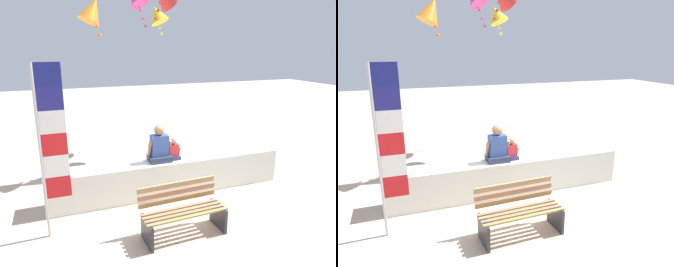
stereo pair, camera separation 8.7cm
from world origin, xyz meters
The scene contains 8 objects.
ground_plane centered at (0.00, 0.00, 0.00)m, with size 40.00×40.00×0.00m, color beige.
seawall_ledge centered at (0.00, 0.80, 0.39)m, with size 5.26×0.61×0.78m, color silver.
park_bench centered at (-0.36, -0.80, 0.41)m, with size 1.51×0.67×0.88m.
person_adult centered at (-0.24, 0.79, 1.09)m, with size 0.53×0.39×0.81m.
person_child centered at (0.09, 0.79, 0.96)m, with size 0.32×0.23×0.49m.
flag_banner centered at (-2.41, -0.10, 1.72)m, with size 0.45×0.05×2.96m.
kite_yellow centered at (0.86, 4.17, 4.10)m, with size 0.91×0.90×0.92m.
kite_orange centered at (-1.32, 2.08, 3.95)m, with size 0.78×0.66×0.92m.
Camera 2 is at (-2.21, -5.31, 3.20)m, focal length 33.47 mm.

